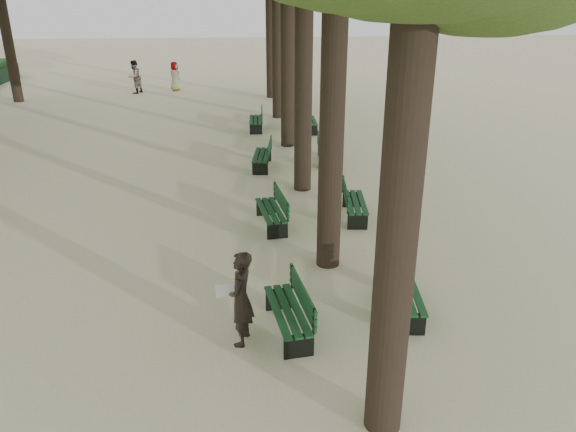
{
  "coord_description": "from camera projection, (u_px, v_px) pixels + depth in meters",
  "views": [
    {
      "loc": [
        -0.42,
        -8.14,
        5.86
      ],
      "look_at": [
        0.6,
        3.0,
        1.2
      ],
      "focal_mm": 35.0,
      "sensor_mm": 36.0,
      "label": 1
    }
  ],
  "objects": [
    {
      "name": "bench_right_0",
      "position": [
        404.0,
        299.0,
        10.72
      ],
      "size": [
        0.76,
        1.85,
        0.92
      ],
      "color": "black",
      "rests_on": "ground"
    },
    {
      "name": "man_with_map",
      "position": [
        241.0,
        299.0,
        9.58
      ],
      "size": [
        0.69,
        0.76,
        1.75
      ],
      "color": "black",
      "rests_on": "ground"
    },
    {
      "name": "bench_right_3",
      "position": [
        310.0,
        125.0,
        23.85
      ],
      "size": [
        0.63,
        1.82,
        0.92
      ],
      "color": "black",
      "rests_on": "ground"
    },
    {
      "name": "bench_right_1",
      "position": [
        355.0,
        208.0,
        15.02
      ],
      "size": [
        0.75,
        1.85,
        0.92
      ],
      "color": "black",
      "rests_on": "ground"
    },
    {
      "name": "bench_left_0",
      "position": [
        288.0,
        319.0,
        10.09
      ],
      "size": [
        0.81,
        1.86,
        0.92
      ],
      "color": "black",
      "rests_on": "ground"
    },
    {
      "name": "pedestrian_d",
      "position": [
        175.0,
        76.0,
        32.66
      ],
      "size": [
        0.59,
        0.87,
        1.65
      ],
      "primitive_type": "imported",
      "rotation": [
        0.0,
        0.0,
        1.21
      ],
      "color": "#262628",
      "rests_on": "ground"
    },
    {
      "name": "ground",
      "position": [
        269.0,
        347.0,
        9.77
      ],
      "size": [
        120.0,
        120.0,
        0.0
      ],
      "primitive_type": "plane",
      "color": "beige",
      "rests_on": "ground"
    },
    {
      "name": "pedestrian_a",
      "position": [
        134.0,
        77.0,
        31.8
      ],
      "size": [
        0.77,
        0.95,
        1.83
      ],
      "primitive_type": "imported",
      "rotation": [
        0.0,
        0.0,
        4.18
      ],
      "color": "#262628",
      "rests_on": "ground"
    },
    {
      "name": "bench_left_2",
      "position": [
        262.0,
        160.0,
        19.11
      ],
      "size": [
        0.8,
        1.86,
        0.92
      ],
      "color": "black",
      "rests_on": "ground"
    },
    {
      "name": "bench_left_1",
      "position": [
        271.0,
        217.0,
        14.49
      ],
      "size": [
        0.8,
        1.86,
        0.92
      ],
      "color": "black",
      "rests_on": "ground"
    },
    {
      "name": "bench_right_2",
      "position": [
        326.0,
        155.0,
        19.73
      ],
      "size": [
        0.79,
        1.86,
        0.92
      ],
      "color": "black",
      "rests_on": "ground"
    },
    {
      "name": "pedestrian_c",
      "position": [
        298.0,
        90.0,
        28.84
      ],
      "size": [
        0.78,
        0.91,
        1.54
      ],
      "primitive_type": "imported",
      "rotation": [
        0.0,
        0.0,
        0.93
      ],
      "color": "#262628",
      "rests_on": "ground"
    },
    {
      "name": "bench_left_3",
      "position": [
        256.0,
        124.0,
        24.04
      ],
      "size": [
        0.65,
        1.82,
        0.92
      ],
      "color": "black",
      "rests_on": "ground"
    }
  ]
}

